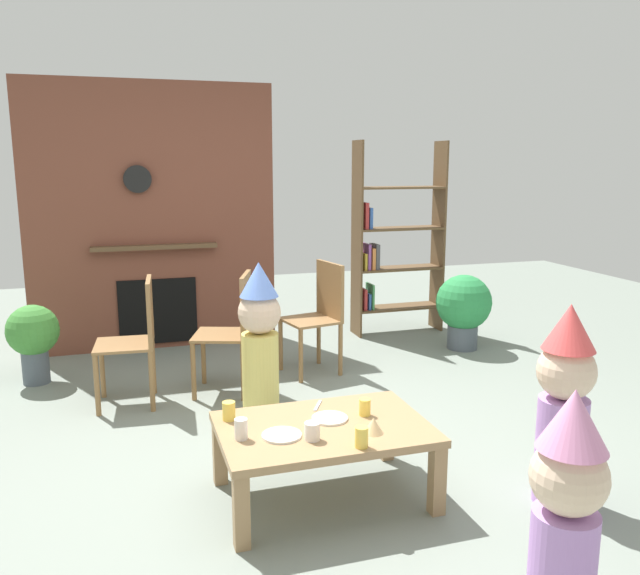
{
  "coord_description": "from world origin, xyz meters",
  "views": [
    {
      "loc": [
        -1.05,
        -3.43,
        1.7
      ],
      "look_at": [
        0.15,
        0.4,
        0.91
      ],
      "focal_mm": 36.15,
      "sensor_mm": 36.0,
      "label": 1
    }
  ],
  "objects_px": {
    "paper_plate_front": "(282,435)",
    "dining_chair_left": "(137,334)",
    "paper_cup_center": "(361,437)",
    "potted_plant_short": "(33,336)",
    "paper_cup_near_right": "(229,411)",
    "child_by_the_chairs": "(260,334)",
    "paper_plate_rear": "(330,418)",
    "dining_chair_middle": "(234,326)",
    "potted_plant_tall": "(464,306)",
    "child_with_cone_hat": "(566,514)",
    "coffee_table": "(324,436)",
    "dining_chair_right": "(320,311)",
    "paper_cup_near_left": "(312,431)",
    "child_in_pink": "(564,400)",
    "paper_cup_far_left": "(241,429)",
    "bookshelf": "(392,246)",
    "birthday_cake_slice": "(374,425)",
    "paper_cup_far_right": "(365,407)"
  },
  "relations": [
    {
      "from": "paper_plate_rear",
      "to": "dining_chair_middle",
      "type": "bearing_deg",
      "value": 97.56
    },
    {
      "from": "dining_chair_left",
      "to": "child_by_the_chairs",
      "type": "bearing_deg",
      "value": 155.93
    },
    {
      "from": "child_with_cone_hat",
      "to": "dining_chair_right",
      "type": "bearing_deg",
      "value": -23.54
    },
    {
      "from": "paper_cup_near_right",
      "to": "bookshelf",
      "type": "bearing_deg",
      "value": 52.45
    },
    {
      "from": "paper_plate_rear",
      "to": "paper_plate_front",
      "type": "bearing_deg",
      "value": -155.9
    },
    {
      "from": "dining_chair_middle",
      "to": "child_by_the_chairs",
      "type": "bearing_deg",
      "value": 120.96
    },
    {
      "from": "paper_cup_center",
      "to": "potted_plant_short",
      "type": "bearing_deg",
      "value": 122.89
    },
    {
      "from": "paper_cup_near_right",
      "to": "dining_chair_right",
      "type": "bearing_deg",
      "value": 59.25
    },
    {
      "from": "paper_cup_near_right",
      "to": "potted_plant_short",
      "type": "distance_m",
      "value": 2.42
    },
    {
      "from": "dining_chair_right",
      "to": "paper_plate_rear",
      "type": "bearing_deg",
      "value": 62.19
    },
    {
      "from": "paper_plate_rear",
      "to": "potted_plant_tall",
      "type": "xyz_separation_m",
      "value": [
        1.99,
        2.12,
        -0.0
      ]
    },
    {
      "from": "child_by_the_chairs",
      "to": "paper_plate_rear",
      "type": "bearing_deg",
      "value": 2.77
    },
    {
      "from": "paper_cup_far_right",
      "to": "child_with_cone_hat",
      "type": "relative_size",
      "value": 0.09
    },
    {
      "from": "paper_cup_near_left",
      "to": "child_with_cone_hat",
      "type": "relative_size",
      "value": 0.09
    },
    {
      "from": "coffee_table",
      "to": "child_in_pink",
      "type": "xyz_separation_m",
      "value": [
        1.12,
        -0.4,
        0.21
      ]
    },
    {
      "from": "bookshelf",
      "to": "coffee_table",
      "type": "bearing_deg",
      "value": -119.32
    },
    {
      "from": "paper_cup_near_right",
      "to": "potted_plant_short",
      "type": "relative_size",
      "value": 0.16
    },
    {
      "from": "paper_cup_far_left",
      "to": "child_with_cone_hat",
      "type": "xyz_separation_m",
      "value": [
        0.91,
        -1.19,
        0.06
      ]
    },
    {
      "from": "potted_plant_short",
      "to": "potted_plant_tall",
      "type": "bearing_deg",
      "value": -2.4
    },
    {
      "from": "paper_cup_near_right",
      "to": "paper_cup_far_left",
      "type": "bearing_deg",
      "value": -86.11
    },
    {
      "from": "birthday_cake_slice",
      "to": "paper_cup_near_left",
      "type": "bearing_deg",
      "value": 177.03
    },
    {
      "from": "paper_plate_front",
      "to": "dining_chair_left",
      "type": "bearing_deg",
      "value": 109.66
    },
    {
      "from": "birthday_cake_slice",
      "to": "paper_plate_rear",
      "type": "bearing_deg",
      "value": 123.69
    },
    {
      "from": "dining_chair_left",
      "to": "paper_cup_far_left",
      "type": "bearing_deg",
      "value": 108.43
    },
    {
      "from": "child_by_the_chairs",
      "to": "dining_chair_middle",
      "type": "height_order",
      "value": "child_by_the_chairs"
    },
    {
      "from": "birthday_cake_slice",
      "to": "potted_plant_short",
      "type": "height_order",
      "value": "potted_plant_short"
    },
    {
      "from": "paper_cup_far_left",
      "to": "dining_chair_right",
      "type": "relative_size",
      "value": 0.11
    },
    {
      "from": "paper_cup_far_left",
      "to": "dining_chair_left",
      "type": "relative_size",
      "value": 0.11
    },
    {
      "from": "dining_chair_left",
      "to": "paper_cup_near_right",
      "type": "bearing_deg",
      "value": 110.12
    },
    {
      "from": "paper_plate_front",
      "to": "child_with_cone_hat",
      "type": "relative_size",
      "value": 0.2
    },
    {
      "from": "paper_cup_near_right",
      "to": "paper_cup_far_left",
      "type": "xyz_separation_m",
      "value": [
        0.02,
        -0.25,
        0.0
      ]
    },
    {
      "from": "paper_cup_near_right",
      "to": "child_by_the_chairs",
      "type": "xyz_separation_m",
      "value": [
        0.38,
        1.01,
        0.11
      ]
    },
    {
      "from": "paper_cup_far_left",
      "to": "paper_cup_far_right",
      "type": "bearing_deg",
      "value": 8.27
    },
    {
      "from": "paper_cup_far_right",
      "to": "child_in_pink",
      "type": "bearing_deg",
      "value": -27.45
    },
    {
      "from": "coffee_table",
      "to": "paper_cup_near_right",
      "type": "xyz_separation_m",
      "value": [
        -0.44,
        0.21,
        0.11
      ]
    },
    {
      "from": "child_by_the_chairs",
      "to": "dining_chair_right",
      "type": "bearing_deg",
      "value": 135.24
    },
    {
      "from": "paper_plate_front",
      "to": "potted_plant_short",
      "type": "relative_size",
      "value": 0.31
    },
    {
      "from": "paper_cup_near_left",
      "to": "child_in_pink",
      "type": "relative_size",
      "value": 0.08
    },
    {
      "from": "bookshelf",
      "to": "paper_plate_rear",
      "type": "distance_m",
      "value": 3.31
    },
    {
      "from": "paper_cup_near_left",
      "to": "child_in_pink",
      "type": "bearing_deg",
      "value": -11.42
    },
    {
      "from": "paper_plate_front",
      "to": "potted_plant_tall",
      "type": "height_order",
      "value": "potted_plant_tall"
    },
    {
      "from": "paper_cup_center",
      "to": "potted_plant_tall",
      "type": "distance_m",
      "value": 3.15
    },
    {
      "from": "paper_cup_near_right",
      "to": "birthday_cake_slice",
      "type": "bearing_deg",
      "value": -30.08
    },
    {
      "from": "paper_plate_front",
      "to": "potted_plant_tall",
      "type": "distance_m",
      "value": 3.2
    },
    {
      "from": "paper_cup_far_left",
      "to": "dining_chair_right",
      "type": "height_order",
      "value": "dining_chair_right"
    },
    {
      "from": "coffee_table",
      "to": "paper_plate_rear",
      "type": "xyz_separation_m",
      "value": [
        0.05,
        0.06,
        0.06
      ]
    },
    {
      "from": "paper_cup_near_left",
      "to": "paper_cup_far_right",
      "type": "bearing_deg",
      "value": 30.7
    },
    {
      "from": "child_with_cone_hat",
      "to": "dining_chair_right",
      "type": "xyz_separation_m",
      "value": [
        0.11,
        3.18,
        0.0
      ]
    },
    {
      "from": "bookshelf",
      "to": "birthday_cake_slice",
      "type": "xyz_separation_m",
      "value": [
        -1.44,
        -3.09,
        -0.44
      ]
    },
    {
      "from": "paper_plate_rear",
      "to": "paper_cup_near_right",
      "type": "bearing_deg",
      "value": 163.31
    }
  ]
}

